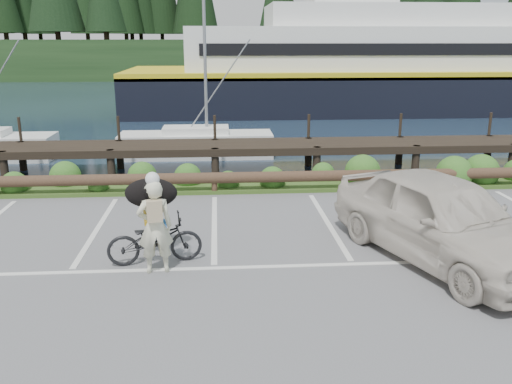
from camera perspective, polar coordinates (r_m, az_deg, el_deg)
ground at (r=10.47m, az=-4.42°, el=-7.13°), size 72.00×72.00×0.00m
harbor_backdrop at (r=88.26m, az=-4.03°, el=13.12°), size 170.00×160.00×30.00m
vegetation_strip at (r=15.48m, az=-4.38°, el=0.69°), size 34.00×1.60×0.10m
log_rail at (r=14.82m, az=-4.38°, el=-0.20°), size 32.00×0.30×0.60m
bicycle at (r=10.32m, az=-10.61°, el=-4.97°), size 1.84×0.89×0.92m
cyclist at (r=9.80m, az=-10.59°, el=-3.63°), size 0.69×0.51×1.72m
dog at (r=10.62m, az=-10.99°, el=-0.10°), size 0.65×1.07×0.58m
parked_car at (r=10.74m, az=18.91°, el=-2.61°), size 3.55×5.30×1.67m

